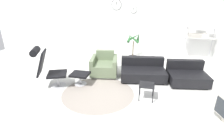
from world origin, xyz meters
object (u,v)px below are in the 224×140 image
object	(u,v)px
armchair_red	(104,66)
side_table	(147,86)
couch_low	(143,72)
shelf_unit	(200,32)
potted_plant	(133,52)
lounge_chair	(46,65)
couch_second	(187,76)
ottoman	(80,76)

from	to	relation	value
armchair_red	side_table	bearing A→B (deg)	129.47
couch_low	shelf_unit	distance (m)	2.67
potted_plant	lounge_chair	bearing A→B (deg)	-131.27
armchair_red	couch_second	distance (m)	2.60
lounge_chair	shelf_unit	world-z (taller)	shelf_unit
couch_low	potted_plant	bearing A→B (deg)	-79.34
lounge_chair	couch_second	xyz separation A→B (m)	(3.95, 1.16, -0.45)
couch_second	potted_plant	world-z (taller)	potted_plant
couch_second	side_table	xyz separation A→B (m)	(-1.15, -1.21, 0.13)
side_table	lounge_chair	bearing A→B (deg)	178.90
couch_low	shelf_unit	size ratio (longest dim) A/B	0.77
lounge_chair	couch_low	world-z (taller)	lounge_chair
potted_plant	shelf_unit	xyz separation A→B (m)	(2.32, 0.33, 0.82)
ottoman	couch_low	world-z (taller)	couch_low
ottoman	armchair_red	size ratio (longest dim) A/B	0.52
couch_low	couch_second	world-z (taller)	same
lounge_chair	ottoman	world-z (taller)	lounge_chair
potted_plant	ottoman	bearing A→B (deg)	-121.80
side_table	shelf_unit	xyz separation A→B (m)	(1.69, 2.85, 0.91)
couch_second	shelf_unit	size ratio (longest dim) A/B	0.63
ottoman	shelf_unit	bearing A→B (deg)	34.02
ottoman	lounge_chair	bearing A→B (deg)	-158.16
potted_plant	armchair_red	bearing A→B (deg)	-123.53
potted_plant	couch_second	bearing A→B (deg)	-36.28
lounge_chair	side_table	world-z (taller)	lounge_chair
couch_low	couch_second	size ratio (longest dim) A/B	1.22
lounge_chair	shelf_unit	bearing A→B (deg)	100.09
armchair_red	shelf_unit	bearing A→B (deg)	-162.45
couch_second	ottoman	bearing A→B (deg)	5.74
couch_low	couch_second	xyz separation A→B (m)	(1.32, -0.02, 0.00)
couch_low	ottoman	bearing A→B (deg)	16.13
armchair_red	couch_low	world-z (taller)	armchair_red
lounge_chair	shelf_unit	xyz separation A→B (m)	(4.48, 2.79, 0.58)
armchair_red	shelf_unit	distance (m)	3.64
couch_second	side_table	distance (m)	1.68
potted_plant	shelf_unit	bearing A→B (deg)	7.99
armchair_red	lounge_chair	bearing A→B (deg)	33.54
ottoman	couch_second	size ratio (longest dim) A/B	0.43
armchair_red	potted_plant	xyz separation A→B (m)	(0.82, 1.23, 0.17)
side_table	ottoman	bearing A→B (deg)	168.60
side_table	couch_second	bearing A→B (deg)	46.57
armchair_red	couch_second	bearing A→B (deg)	169.51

